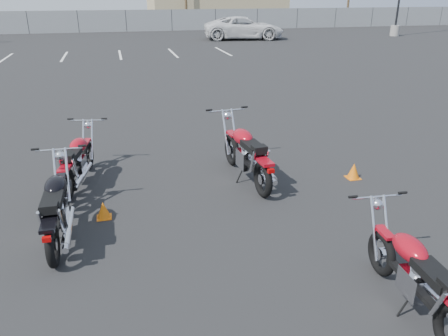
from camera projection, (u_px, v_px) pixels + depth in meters
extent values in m
plane|color=black|center=(221.00, 221.00, 6.89)|extent=(120.00, 120.00, 0.00)
torus|color=black|center=(88.00, 156.00, 8.80)|extent=(0.22, 0.59, 0.58)
cylinder|color=silver|center=(88.00, 156.00, 8.80)|extent=(0.13, 0.17, 0.15)
torus|color=black|center=(68.00, 184.00, 7.51)|extent=(0.22, 0.59, 0.58)
cylinder|color=silver|center=(68.00, 184.00, 7.51)|extent=(0.13, 0.17, 0.15)
cube|color=black|center=(78.00, 167.00, 8.14)|extent=(0.30, 1.01, 0.06)
cube|color=silver|center=(77.00, 165.00, 8.07)|extent=(0.34, 0.41, 0.29)
cylinder|color=silver|center=(76.00, 156.00, 8.00)|extent=(0.24, 0.28, 0.25)
ellipsoid|color=#9E0917|center=(78.00, 145.00, 8.16)|extent=(0.40, 0.61, 0.25)
cube|color=black|center=(71.00, 155.00, 7.74)|extent=(0.35, 0.57, 0.10)
cube|color=black|center=(67.00, 158.00, 7.50)|extent=(0.24, 0.21, 0.12)
cube|color=#9E0917|center=(65.00, 168.00, 7.37)|extent=(0.25, 0.43, 0.05)
cube|color=#9E0917|center=(86.00, 141.00, 8.68)|extent=(0.19, 0.35, 0.04)
cylinder|color=silver|center=(75.00, 168.00, 7.55)|extent=(0.08, 0.18, 0.38)
cylinder|color=silver|center=(61.00, 168.00, 7.54)|extent=(0.08, 0.18, 0.38)
cylinder|color=silver|center=(83.00, 176.00, 7.90)|extent=(0.30, 1.06, 0.12)
cylinder|color=silver|center=(78.00, 182.00, 7.60)|extent=(0.18, 0.36, 0.13)
cylinder|color=silver|center=(92.00, 139.00, 8.79)|extent=(0.12, 0.38, 0.76)
cylinder|color=silver|center=(83.00, 139.00, 8.78)|extent=(0.12, 0.38, 0.76)
sphere|color=silver|center=(88.00, 125.00, 8.83)|extent=(0.18, 0.18, 0.15)
cylinder|color=silver|center=(88.00, 120.00, 8.82)|extent=(0.66, 0.17, 0.03)
cylinder|color=black|center=(104.00, 119.00, 8.79)|extent=(0.12, 0.06, 0.03)
cylinder|color=black|center=(70.00, 119.00, 8.77)|extent=(0.12, 0.06, 0.03)
cylinder|color=black|center=(71.00, 178.00, 8.11)|extent=(0.15, 0.05, 0.29)
cube|color=#990505|center=(61.00, 178.00, 7.17)|extent=(0.11, 0.08, 0.06)
torus|color=black|center=(63.00, 196.00, 7.02)|extent=(0.12, 0.61, 0.61)
cylinder|color=silver|center=(63.00, 196.00, 7.02)|extent=(0.10, 0.16, 0.16)
torus|color=black|center=(53.00, 245.00, 5.68)|extent=(0.12, 0.61, 0.61)
cylinder|color=silver|center=(53.00, 245.00, 5.68)|extent=(0.10, 0.16, 0.16)
cube|color=black|center=(58.00, 216.00, 6.33)|extent=(0.11, 1.07, 0.06)
cube|color=silver|center=(57.00, 213.00, 6.27)|extent=(0.29, 0.39, 0.31)
cylinder|color=silver|center=(55.00, 202.00, 6.20)|extent=(0.21, 0.26, 0.27)
ellipsoid|color=black|center=(56.00, 186.00, 6.35)|extent=(0.32, 0.60, 0.26)
cube|color=black|center=(52.00, 202.00, 5.92)|extent=(0.27, 0.56, 0.10)
cube|color=black|center=(49.00, 208.00, 5.67)|extent=(0.23, 0.19, 0.12)
cube|color=black|center=(49.00, 224.00, 5.54)|extent=(0.19, 0.43, 0.05)
cube|color=black|center=(61.00, 178.00, 6.90)|extent=(0.14, 0.35, 0.04)
cylinder|color=silver|center=(61.00, 221.00, 5.75)|extent=(0.05, 0.19, 0.40)
cylinder|color=silver|center=(41.00, 223.00, 5.70)|extent=(0.05, 0.19, 0.40)
cylinder|color=silver|center=(69.00, 228.00, 6.12)|extent=(0.10, 1.13, 0.13)
cylinder|color=silver|center=(66.00, 239.00, 5.82)|extent=(0.13, 0.36, 0.14)
cylinder|color=silver|center=(67.00, 174.00, 7.02)|extent=(0.05, 0.41, 0.81)
cylinder|color=silver|center=(55.00, 175.00, 6.98)|extent=(0.05, 0.41, 0.81)
sphere|color=silver|center=(60.00, 156.00, 7.05)|extent=(0.16, 0.16, 0.16)
cylinder|color=silver|center=(59.00, 149.00, 7.03)|extent=(0.72, 0.04, 0.03)
cylinder|color=black|center=(82.00, 146.00, 7.07)|extent=(0.12, 0.04, 0.04)
cylinder|color=black|center=(35.00, 149.00, 6.92)|extent=(0.12, 0.04, 0.04)
cylinder|color=black|center=(49.00, 232.00, 6.28)|extent=(0.16, 0.03, 0.31)
cube|color=#990505|center=(47.00, 239.00, 5.33)|extent=(0.10, 0.06, 0.06)
torus|color=black|center=(232.00, 150.00, 9.00)|extent=(0.18, 0.67, 0.66)
cylinder|color=silver|center=(232.00, 150.00, 9.00)|extent=(0.12, 0.19, 0.18)
torus|color=black|center=(263.00, 179.00, 7.60)|extent=(0.18, 0.67, 0.66)
cylinder|color=silver|center=(263.00, 179.00, 7.60)|extent=(0.12, 0.19, 0.18)
cube|color=black|center=(246.00, 161.00, 8.28)|extent=(0.21, 1.16, 0.07)
cube|color=silver|center=(247.00, 159.00, 8.21)|extent=(0.34, 0.44, 0.33)
cylinder|color=silver|center=(247.00, 149.00, 8.13)|extent=(0.24, 0.29, 0.29)
ellipsoid|color=#9E0917|center=(243.00, 137.00, 8.30)|extent=(0.39, 0.67, 0.28)
cube|color=black|center=(253.00, 147.00, 7.84)|extent=(0.34, 0.63, 0.11)
cube|color=black|center=(259.00, 149.00, 7.58)|extent=(0.26, 0.22, 0.13)
cube|color=#9E0917|center=(264.00, 161.00, 7.45)|extent=(0.24, 0.48, 0.06)
cube|color=#9E0917|center=(232.00, 134.00, 8.87)|extent=(0.17, 0.39, 0.04)
cylinder|color=silver|center=(267.00, 160.00, 7.68)|extent=(0.07, 0.21, 0.43)
cylinder|color=silver|center=(253.00, 162.00, 7.60)|extent=(0.07, 0.21, 0.43)
cylinder|color=silver|center=(261.00, 169.00, 8.07)|extent=(0.20, 1.22, 0.14)
cylinder|color=silver|center=(269.00, 175.00, 7.75)|extent=(0.16, 0.40, 0.15)
cylinder|color=silver|center=(234.00, 131.00, 9.01)|extent=(0.08, 0.44, 0.87)
cylinder|color=silver|center=(225.00, 132.00, 8.95)|extent=(0.08, 0.44, 0.87)
sphere|color=silver|center=(227.00, 116.00, 9.03)|extent=(0.19, 0.19, 0.18)
cylinder|color=silver|center=(227.00, 110.00, 9.01)|extent=(0.77, 0.10, 0.03)
cylinder|color=black|center=(244.00, 107.00, 9.09)|extent=(0.14, 0.05, 0.04)
cylinder|color=black|center=(209.00, 110.00, 8.85)|extent=(0.14, 0.05, 0.04)
cylinder|color=black|center=(240.00, 174.00, 8.22)|extent=(0.17, 0.04, 0.33)
cube|color=#990505|center=(271.00, 171.00, 7.22)|extent=(0.12, 0.08, 0.07)
torus|color=black|center=(381.00, 253.00, 5.53)|extent=(0.15, 0.59, 0.58)
cylinder|color=silver|center=(381.00, 253.00, 5.53)|extent=(0.11, 0.16, 0.15)
cube|color=black|center=(413.00, 285.00, 4.88)|extent=(0.17, 1.02, 0.06)
cube|color=silver|center=(417.00, 283.00, 4.81)|extent=(0.30, 0.39, 0.29)
cylinder|color=silver|center=(419.00, 270.00, 4.74)|extent=(0.21, 0.25, 0.26)
ellipsoid|color=#9E0917|center=(410.00, 248.00, 4.90)|extent=(0.33, 0.58, 0.25)
cube|color=black|center=(435.00, 274.00, 4.48)|extent=(0.29, 0.55, 0.10)
cube|color=#9E0917|center=(385.00, 232.00, 5.41)|extent=(0.15, 0.34, 0.04)
cylinder|color=silver|center=(438.00, 304.00, 4.27)|extent=(0.06, 0.18, 0.38)
cylinder|color=silver|center=(441.00, 304.00, 4.66)|extent=(0.16, 1.07, 0.12)
cylinder|color=silver|center=(386.00, 227.00, 5.53)|extent=(0.07, 0.39, 0.76)
cylinder|color=silver|center=(374.00, 228.00, 5.50)|extent=(0.07, 0.39, 0.76)
sphere|color=silver|center=(377.00, 204.00, 5.56)|extent=(0.17, 0.17, 0.15)
cylinder|color=silver|center=(377.00, 197.00, 5.55)|extent=(0.68, 0.08, 0.03)
cylinder|color=black|center=(403.00, 193.00, 5.57)|extent=(0.12, 0.04, 0.03)
cylinder|color=black|center=(353.00, 197.00, 5.46)|extent=(0.12, 0.04, 0.03)
cylinder|color=black|center=(404.00, 305.00, 4.84)|extent=(0.15, 0.03, 0.29)
cone|color=orange|center=(354.00, 170.00, 8.41)|extent=(0.24, 0.24, 0.29)
cube|color=orange|center=(353.00, 178.00, 8.47)|extent=(0.26, 0.26, 0.01)
cone|color=orange|center=(103.00, 210.00, 6.95)|extent=(0.21, 0.21, 0.27)
cube|color=orange|center=(104.00, 217.00, 7.00)|extent=(0.23, 0.23, 0.01)
cylinder|color=gray|center=(395.00, 31.00, 34.59)|extent=(0.70, 0.70, 0.80)
cube|color=slate|center=(126.00, 21.00, 37.98)|extent=(80.00, 0.04, 1.80)
cylinder|color=black|center=(28.00, 22.00, 36.18)|extent=(0.06, 0.06, 1.80)
cylinder|color=black|center=(78.00, 22.00, 37.08)|extent=(0.06, 0.06, 1.80)
cylinder|color=black|center=(126.00, 21.00, 37.98)|extent=(0.06, 0.06, 1.80)
cylinder|color=black|center=(172.00, 20.00, 38.88)|extent=(0.06, 0.06, 1.80)
cylinder|color=black|center=(215.00, 19.00, 39.78)|extent=(0.06, 0.06, 1.80)
cylinder|color=black|center=(257.00, 19.00, 40.68)|extent=(0.06, 0.06, 1.80)
cylinder|color=black|center=(297.00, 18.00, 41.58)|extent=(0.06, 0.06, 1.80)
cylinder|color=black|center=(335.00, 18.00, 42.48)|extent=(0.06, 0.06, 1.80)
cylinder|color=black|center=(372.00, 17.00, 43.38)|extent=(0.06, 0.06, 1.80)
cylinder|color=black|center=(407.00, 16.00, 44.28)|extent=(0.06, 0.06, 1.80)
cylinder|color=black|center=(441.00, 16.00, 45.17)|extent=(0.06, 0.06, 1.80)
cube|color=tan|center=(215.00, 7.00, 48.01)|extent=(14.00, 9.00, 3.40)
cube|color=silver|center=(5.00, 58.00, 23.28)|extent=(0.12, 4.00, 0.01)
cube|color=silver|center=(64.00, 56.00, 23.95)|extent=(0.12, 4.00, 0.01)
cube|color=silver|center=(120.00, 55.00, 24.63)|extent=(0.12, 4.00, 0.01)
cube|color=silver|center=(173.00, 53.00, 25.30)|extent=(0.12, 4.00, 0.01)
cube|color=silver|center=(223.00, 51.00, 25.97)|extent=(0.12, 4.00, 0.01)
imported|color=silver|center=(244.00, 21.00, 31.87)|extent=(3.72, 7.07, 2.55)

